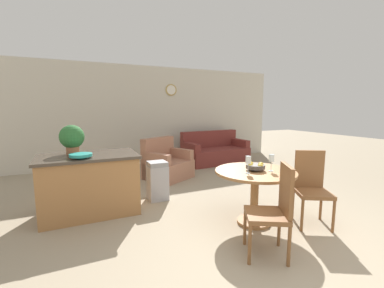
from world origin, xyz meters
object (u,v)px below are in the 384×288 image
Objects in this scene: dining_chair_near_left at (274,207)px; trash_bin at (157,181)px; dining_table at (255,183)px; potted_plant at (72,138)px; couch at (215,152)px; fruit_bowl at (255,166)px; wine_glass_right at (271,159)px; armchair at (167,165)px; teal_bowl at (81,155)px; wine_glass_left at (248,161)px; kitchen_island at (90,184)px; dining_chair_near_right at (311,185)px.

trash_bin is at bearing 45.32° from dining_chair_near_left.
potted_plant is at bearing 145.51° from dining_table.
couch is (1.48, 3.63, -0.27)m from dining_table.
couch is at bearing 67.85° from fruit_bowl.
wine_glass_right reaches higher than dining_table.
armchair is at bearing 29.72° from dining_chair_near_left.
teal_bowl is at bearing 151.84° from wine_glass_right.
teal_bowl is 2.45m from armchair.
wine_glass_left is at bearing -115.02° from armchair.
wine_glass_left and wine_glass_right have the same top height.
couch is at bearing 30.08° from potted_plant.
dining_table is 2.39m from teal_bowl.
trash_bin is 0.35× the size of couch.
potted_plant is (-1.89, 2.21, 0.59)m from dining_chair_near_left.
kitchen_island is at bearing 146.55° from fruit_bowl.
dining_table is 3.59× the size of teal_bowl.
wine_glass_left is 0.35m from wine_glass_right.
wine_glass_right is 0.52× the size of potted_plant.
potted_plant reaches higher than kitchen_island.
dining_chair_near_right is 0.68m from wine_glass_right.
couch is at bearing 7.16° from dining_chair_near_left.
wine_glass_right is 0.19× the size of armchair.
kitchen_island reaches higher than fruit_bowl.
trash_bin is at bearing 122.38° from fruit_bowl.
armchair is (0.60, 1.23, -0.03)m from trash_bin.
dining_table is 4.76× the size of wine_glass_right.
dining_chair_near_right is at bearing -19.71° from wine_glass_right.
wine_glass_right is 0.75× the size of teal_bowl.
teal_bowl reaches higher than fruit_bowl.
fruit_bowl is 0.23m from wine_glass_left.
teal_bowl is at bearing 152.38° from fruit_bowl.
fruit_bowl is at bearing 6.00° from dining_chair_near_left.
armchair reaches higher than trash_bin.
wine_glass_left is at bearing 15.28° from dining_chair_near_right.
teal_bowl is (-0.10, -0.22, 0.48)m from kitchen_island.
trash_bin is (1.28, -0.07, -0.80)m from potted_plant.
dining_chair_near_right is at bearing -105.27° from couch.
dining_chair_near_left is 4.70m from couch.
dining_table is 0.77× the size of kitchen_island.
dining_chair_near_right is at bearing -39.01° from dining_chair_near_left.
dining_table is at bearing -57.62° from trash_bin.
armchair reaches higher than kitchen_island.
kitchen_island is at bearing -43.54° from potted_plant.
teal_bowl is 0.16× the size of couch.
wine_glass_right reaches higher than fruit_bowl.
dining_chair_near_right is 0.81m from fruit_bowl.
potted_plant is at bearing 103.41° from teal_bowl.
potted_plant reaches higher than fruit_bowl.
dining_chair_near_right is at bearing -32.05° from potted_plant.
potted_plant is at bearing 141.68° from wine_glass_left.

